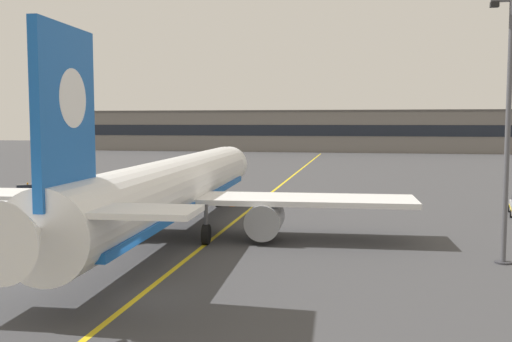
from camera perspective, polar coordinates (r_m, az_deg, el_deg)
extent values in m
plane|color=#3D3D3F|center=(27.04, -12.16, -12.09)|extent=(400.00, 400.00, 0.00)
cube|color=yellow|center=(55.31, 0.01, -3.30)|extent=(1.89, 180.00, 0.01)
cylinder|color=white|center=(39.70, -7.95, -1.47)|extent=(5.61, 36.15, 3.80)
cone|color=white|center=(58.43, -2.81, 0.58)|extent=(3.74, 2.78, 3.61)
cone|color=white|center=(21.82, -22.00, -5.88)|extent=(2.99, 2.94, 2.85)
cube|color=blue|center=(39.83, -7.94, -2.96)|extent=(5.39, 33.27, 0.44)
cube|color=black|center=(56.53, -3.17, 1.11)|extent=(2.90, 1.24, 0.60)
cube|color=white|center=(40.38, -7.71, -2.58)|extent=(32.20, 6.41, 0.36)
cylinder|color=gray|center=(41.71, -16.32, -4.18)|extent=(2.48, 3.71, 2.30)
cylinder|color=black|center=(43.39, -15.32, -3.82)|extent=(1.96, 0.28, 1.95)
cylinder|color=gray|center=(38.38, 0.89, -4.76)|extent=(2.48, 3.71, 2.30)
cylinder|color=black|center=(40.20, 1.21, -4.32)|extent=(1.96, 0.28, 1.95)
cube|color=blue|center=(24.64, -18.14, 5.12)|extent=(0.64, 4.81, 7.20)
cylinder|color=white|center=(24.93, -17.88, 6.78)|extent=(0.56, 2.42, 2.40)
cube|color=white|center=(24.35, -18.52, -3.61)|extent=(11.13, 3.35, 0.24)
cylinder|color=#4C4C51|center=(53.94, -3.75, -1.94)|extent=(0.24, 0.24, 1.60)
cylinder|color=black|center=(54.07, -3.74, -3.02)|extent=(0.44, 0.92, 0.90)
cylinder|color=#4C4C51|center=(38.84, -12.43, -4.24)|extent=(0.24, 0.24, 1.60)
cylinder|color=black|center=(39.03, -12.40, -5.87)|extent=(0.47, 1.32, 1.30)
cylinder|color=#4C4C51|center=(37.38, -4.91, -4.50)|extent=(0.24, 0.24, 1.60)
cylinder|color=black|center=(37.58, -4.90, -6.19)|extent=(0.47, 1.32, 1.30)
cylinder|color=#515156|center=(34.60, 23.38, 3.45)|extent=(0.28, 0.28, 14.45)
cylinder|color=#333338|center=(35.46, 22.98, -8.22)|extent=(0.90, 0.90, 0.10)
cube|color=#515156|center=(35.20, 23.77, 15.04)|extent=(2.20, 0.16, 0.16)
cube|color=black|center=(34.98, 22.28, 14.82)|extent=(0.44, 0.36, 0.28)
cube|color=#2351A8|center=(62.40, -21.39, -2.13)|extent=(4.45, 3.93, 0.84)
cube|color=black|center=(62.33, -21.32, -1.47)|extent=(2.80, 2.64, 0.60)
cylinder|color=orange|center=(62.29, -21.42, -1.13)|extent=(0.14, 0.14, 0.14)
cube|color=yellow|center=(62.40, -21.39, -2.13)|extent=(4.31, 3.84, 0.14)
cylinder|color=black|center=(63.43, -20.04, -2.26)|extent=(0.65, 0.55, 0.64)
cylinder|color=black|center=(61.69, -19.89, -2.45)|extent=(0.65, 0.55, 0.64)
cylinder|color=black|center=(63.23, -22.84, -2.37)|extent=(0.65, 0.55, 0.64)
cylinder|color=black|center=(61.48, -22.76, -2.56)|extent=(0.65, 0.55, 0.64)
cylinder|color=black|center=(52.23, 23.68, -3.84)|extent=(0.33, 0.67, 0.64)
cylinder|color=black|center=(55.30, 23.53, -3.37)|extent=(0.33, 0.67, 0.64)
cone|color=orange|center=(54.14, -2.31, -3.19)|extent=(0.36, 0.36, 0.55)
cylinder|color=white|center=(54.14, -2.31, -3.16)|extent=(0.23, 0.23, 0.07)
cube|color=orange|center=(54.18, -2.31, -3.46)|extent=(0.44, 0.44, 0.03)
cube|color=slate|center=(156.37, 4.09, 3.86)|extent=(121.26, 12.00, 10.46)
cube|color=black|center=(150.35, 3.82, 3.98)|extent=(116.41, 0.12, 2.80)
cube|color=#4E4A47|center=(156.37, 4.10, 5.85)|extent=(121.66, 12.40, 0.40)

